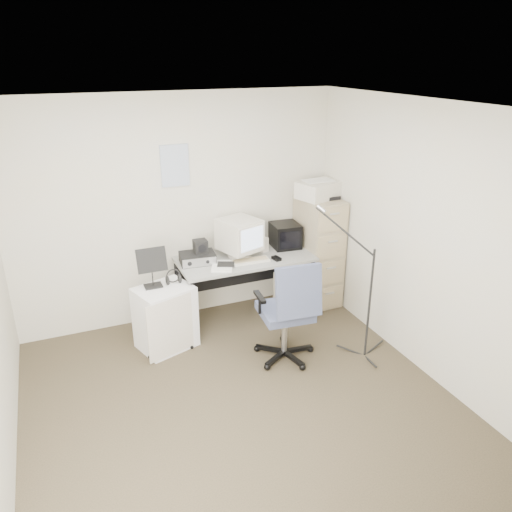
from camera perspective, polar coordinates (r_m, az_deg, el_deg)
name	(u,v)px	position (r m, az deg, el deg)	size (l,w,h in m)	color
floor	(241,404)	(4.56, -1.78, -16.50)	(3.60, 3.60, 0.01)	#352D20
ceiling	(236,107)	(3.58, -2.27, 16.61)	(3.60, 3.60, 0.01)	white
wall_back	(179,211)	(5.52, -8.77, 5.12)	(3.60, 0.02, 2.50)	beige
wall_front	(375,416)	(2.55, 13.48, -17.40)	(3.60, 0.02, 2.50)	beige
wall_right	(423,242)	(4.80, 18.50, 1.57)	(0.02, 3.60, 2.50)	beige
wall_calendar	(175,166)	(5.38, -9.26, 10.16)	(0.30, 0.02, 0.44)	white
filing_cabinet	(318,251)	(6.00, 7.10, 0.56)	(0.40, 0.60, 1.30)	#9E987D
printer	(320,190)	(5.80, 7.30, 7.52)	(0.49, 0.33, 0.19)	silver
desk	(245,287)	(5.71, -1.22, -3.57)	(1.50, 0.70, 0.73)	gray
crt_monitor	(239,238)	(5.53, -1.91, 2.06)	(0.39, 0.41, 0.43)	silver
crt_tv	(285,235)	(5.84, 3.36, 2.39)	(0.31, 0.33, 0.28)	black
desk_speaker	(263,245)	(5.71, 0.84, 1.32)	(0.09, 0.09, 0.17)	beige
keyboard	(251,261)	(5.44, -0.62, -0.55)	(0.41, 0.15, 0.02)	silver
mouse	(276,258)	(5.50, 2.35, -0.28)	(0.07, 0.11, 0.03)	black
radio_receiver	(197,258)	(5.45, -6.71, -0.22)	(0.38, 0.27, 0.11)	black
radio_speaker	(200,246)	(5.42, -6.38, 1.11)	(0.14, 0.13, 0.14)	black
papers	(222,266)	(5.33, -3.87, -1.15)	(0.22, 0.30, 0.02)	white
pc_tower	(293,296)	(5.81, 4.23, -4.61)	(0.22, 0.50, 0.47)	silver
office_chair	(285,309)	(4.88, 3.33, -6.12)	(0.62, 0.62, 1.07)	#515A7B
side_cart	(165,317)	(5.23, -10.33, -6.93)	(0.54, 0.43, 0.67)	white
music_stand	(152,267)	(5.04, -11.84, -1.24)	(0.29, 0.16, 0.43)	black
headphones	(174,279)	(5.14, -9.41, -2.56)	(0.16, 0.16, 0.03)	black
mic_stand	(371,288)	(4.92, 13.01, -3.56)	(0.02, 0.02, 1.51)	black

